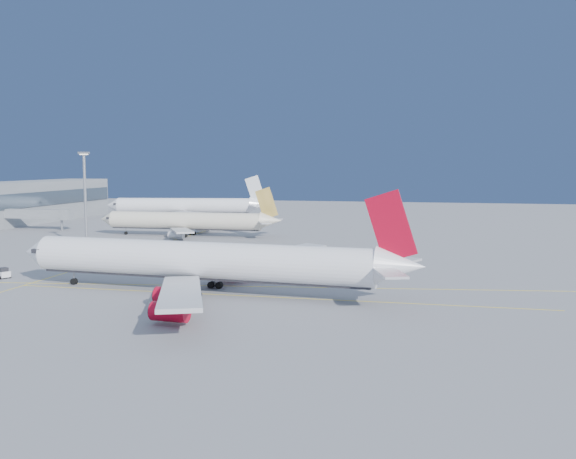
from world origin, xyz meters
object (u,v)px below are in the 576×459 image
Objects in this scene: airliner_third at (187,206)px; airliner_virgin at (207,262)px; light_mast at (85,192)px; airliner_etihad at (189,221)px; pushback_tug at (2,273)px.

airliner_virgin is at bearing -76.22° from airliner_third.
airliner_virgin reaches higher than airliner_third.
airliner_third is 2.61× the size of light_mast.
light_mast reaches higher than airliner_virgin.
light_mast reaches higher than airliner_etihad.
airliner_etihad is 59.73m from airliner_third.
airliner_etihad is 37.54m from light_mast.
airliner_etihad is at bearing -77.06° from airliner_third.
pushback_tug is at bearing 177.77° from airliner_virgin.
airliner_etihad is at bearing 111.62° from pushback_tug.
airliner_third is (-22.28, 55.42, 0.66)m from airliner_etihad.
airliner_virgin reaches higher than pushback_tug.
light_mast is at bearing -93.98° from airliner_third.
light_mast is at bearing 126.49° from pushback_tug.
light_mast reaches higher than airliner_third.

